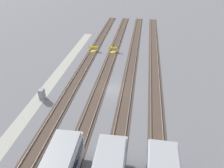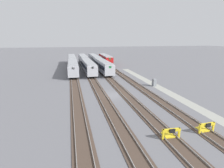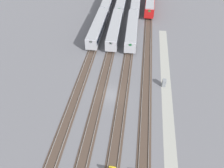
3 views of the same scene
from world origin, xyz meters
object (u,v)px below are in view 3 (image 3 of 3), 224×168
at_px(subway_car_front_row_leftmost, 150,2).
at_px(subway_car_front_row_left_inner, 136,2).
at_px(subway_car_front_row_centre, 122,0).
at_px(subway_car_back_row_centre, 98,27).
at_px(subway_car_back_row_leftmost, 132,30).
at_px(electrical_cabinet, 164,83).
at_px(subway_car_front_row_right_inner, 109,0).
at_px(subway_car_front_row_rightmost, 115,28).

relative_size(subway_car_front_row_leftmost, subway_car_front_row_left_inner, 1.00).
relative_size(subway_car_front_row_centre, subway_car_back_row_centre, 1.00).
height_order(subway_car_front_row_centre, subway_car_back_row_leftmost, same).
xyz_separation_m(subway_car_front_row_leftmost, subway_car_back_row_centre, (-18.77, 13.59, 0.00)).
distance_m(subway_car_front_row_centre, electrical_cabinet, 39.57).
distance_m(subway_car_front_row_leftmost, subway_car_back_row_centre, 23.18).
xyz_separation_m(subway_car_back_row_leftmost, electrical_cabinet, (-18.60, -7.97, -1.24)).
bearing_deg(subway_car_front_row_centre, subway_car_front_row_left_inner, -93.57).
distance_m(subway_car_front_row_centre, subway_car_back_row_leftmost, 19.46).
height_order(subway_car_front_row_leftmost, subway_car_back_row_leftmost, same).
relative_size(subway_car_back_row_leftmost, electrical_cabinet, 11.29).
height_order(subway_car_front_row_left_inner, subway_car_front_row_right_inner, same).
distance_m(subway_car_front_row_centre, subway_car_back_row_centre, 19.43).
distance_m(subway_car_back_row_leftmost, subway_car_back_row_centre, 9.07).
bearing_deg(subway_car_front_row_left_inner, subway_car_front_row_centre, 86.43).
bearing_deg(subway_car_front_row_leftmost, electrical_cabinet, -174.72).
xyz_separation_m(subway_car_front_row_left_inner, subway_car_back_row_leftmost, (-18.63, -0.06, 0.00)).
xyz_separation_m(subway_car_front_row_left_inner, subway_car_back_row_centre, (-18.63, 9.01, 0.00)).
bearing_deg(subway_car_back_row_leftmost, subway_car_front_row_right_inner, 25.81).
bearing_deg(subway_car_front_row_rightmost, subway_car_front_row_centre, 0.27).
bearing_deg(subway_car_back_row_centre, electrical_cabinet, -137.50).
bearing_deg(subway_car_back_row_centre, subway_car_back_row_leftmost, -90.00).
height_order(subway_car_back_row_centre, electrical_cabinet, subway_car_back_row_centre).
height_order(subway_car_front_row_centre, subway_car_front_row_right_inner, same).
xyz_separation_m(subway_car_front_row_leftmost, subway_car_back_row_leftmost, (-18.77, 4.52, 0.00)).
bearing_deg(subway_car_front_row_centre, subway_car_back_row_leftmost, -166.35).
relative_size(subway_car_front_row_leftmost, subway_car_front_row_rightmost, 1.00).
distance_m(subway_car_front_row_right_inner, subway_car_back_row_centre, 18.70).
distance_m(subway_car_front_row_rightmost, electrical_cabinet, 22.43).
bearing_deg(electrical_cabinet, subway_car_front_row_rightmost, 33.85).
height_order(subway_car_front_row_leftmost, subway_car_front_row_centre, same).
xyz_separation_m(subway_car_front_row_leftmost, electrical_cabinet, (-37.37, -3.45, -1.24)).
distance_m(subway_car_front_row_leftmost, subway_car_front_row_rightmost, 20.83).
bearing_deg(subway_car_front_row_leftmost, subway_car_back_row_centre, 144.10).
bearing_deg(subway_car_front_row_rightmost, subway_car_front_row_right_inner, 13.65).
bearing_deg(subway_car_front_row_left_inner, subway_car_front_row_rightmost, 166.58).
height_order(subway_car_front_row_leftmost, subway_car_front_row_rightmost, same).
bearing_deg(subway_car_front_row_leftmost, subway_car_front_row_right_inner, 90.31).
distance_m(subway_car_front_row_left_inner, electrical_cabinet, 38.10).
relative_size(subway_car_front_row_centre, subway_car_front_row_right_inner, 1.00).
distance_m(subway_car_front_row_leftmost, subway_car_back_row_leftmost, 19.31).
bearing_deg(subway_car_front_row_left_inner, subway_car_back_row_leftmost, -179.82).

